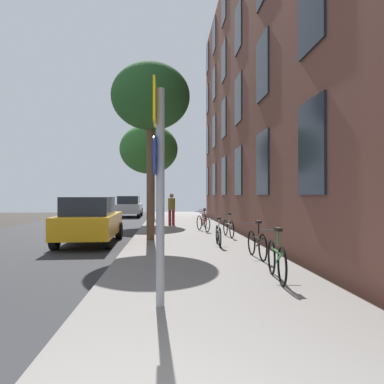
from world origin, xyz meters
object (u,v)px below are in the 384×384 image
(tree_far, at_px, (149,149))
(car_1, at_px, (129,206))
(bicycle_2, at_px, (218,234))
(bicycle_4, at_px, (203,223))
(sign_post, at_px, (158,175))
(traffic_light, at_px, (153,180))
(pedestrian_0, at_px, (172,207))
(car_0, at_px, (90,220))
(tree_near, at_px, (151,98))
(bicycle_0, at_px, (277,259))
(bicycle_5, at_px, (204,219))
(bicycle_3, at_px, (229,227))
(bicycle_1, at_px, (257,243))

(tree_far, height_order, car_1, tree_far)
(bicycle_2, relative_size, bicycle_4, 0.93)
(sign_post, xyz_separation_m, traffic_light, (-0.86, 21.14, 0.79))
(pedestrian_0, relative_size, car_1, 0.38)
(sign_post, height_order, car_0, sign_post)
(car_1, bearing_deg, tree_near, -81.76)
(traffic_light, bearing_deg, car_1, 122.87)
(bicycle_0, bearing_deg, tree_far, 101.59)
(tree_far, xyz_separation_m, bicycle_5, (2.91, -2.85, -3.85))
(bicycle_3, distance_m, car_1, 16.27)
(bicycle_1, bearing_deg, bicycle_3, 88.98)
(car_1, bearing_deg, bicycle_2, -75.78)
(sign_post, relative_size, traffic_light, 0.82)
(tree_near, relative_size, bicycle_0, 3.75)
(car_0, bearing_deg, bicycle_2, -19.96)
(sign_post, relative_size, pedestrian_0, 1.92)
(tree_far, height_order, pedestrian_0, tree_far)
(tree_far, relative_size, car_0, 1.26)
(car_0, bearing_deg, traffic_light, 82.90)
(bicycle_4, xyz_separation_m, bicycle_5, (0.28, 2.40, -0.01))
(bicycle_1, distance_m, bicycle_4, 7.23)
(tree_far, distance_m, bicycle_2, 11.09)
(bicycle_3, xyz_separation_m, pedestrian_0, (-2.07, 5.60, 0.59))
(tree_near, bearing_deg, pedestrian_0, 82.50)
(sign_post, xyz_separation_m, bicycle_0, (2.15, 1.51, -1.47))
(sign_post, relative_size, car_0, 0.71)
(bicycle_0, relative_size, bicycle_2, 1.07)
(tree_near, xyz_separation_m, bicycle_1, (2.81, -4.11, -4.65))
(sign_post, height_order, bicycle_1, sign_post)
(bicycle_2, height_order, car_1, car_1)
(tree_far, bearing_deg, sign_post, -86.85)
(sign_post, relative_size, bicycle_3, 1.96)
(bicycle_0, relative_size, bicycle_5, 1.03)
(bicycle_2, xyz_separation_m, bicycle_5, (0.28, 7.20, 0.01))
(bicycle_5, bearing_deg, traffic_light, 110.63)
(sign_post, distance_m, car_1, 24.29)
(bicycle_3, xyz_separation_m, car_1, (-5.23, 15.40, 0.37))
(traffic_light, xyz_separation_m, bicycle_3, (3.31, -12.43, -2.29))
(bicycle_5, bearing_deg, car_0, -128.67)
(bicycle_2, bearing_deg, car_1, 104.22)
(traffic_light, xyz_separation_m, bicycle_5, (2.87, -7.63, -2.28))
(bicycle_3, bearing_deg, tree_near, -166.56)
(traffic_light, relative_size, bicycle_3, 2.39)
(tree_near, relative_size, bicycle_3, 3.86)
(bicycle_5, bearing_deg, bicycle_2, -92.22)
(sign_post, xyz_separation_m, bicycle_1, (2.37, 3.91, -1.48))
(bicycle_0, height_order, bicycle_1, bicycle_0)
(bicycle_2, distance_m, bicycle_4, 4.80)
(tree_near, distance_m, bicycle_4, 5.99)
(tree_near, relative_size, bicycle_4, 3.74)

